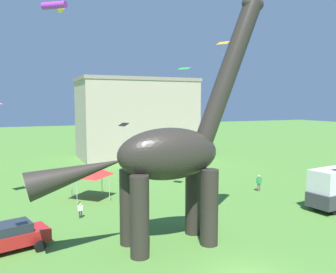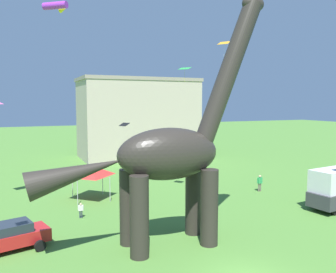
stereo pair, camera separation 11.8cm
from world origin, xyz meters
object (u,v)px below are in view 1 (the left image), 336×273
person_vendor_side (259,181)px  parked_sedan_left (10,236)px  festival_canopy_tent (90,171)px  kite_mid_left (56,6)px  kite_near_high (124,124)px  kite_high_left (223,43)px  person_photographer (80,209)px  kite_drifting (184,69)px  dinosaur_sculpture (168,154)px

person_vendor_side → parked_sedan_left: bearing=-131.3°
festival_canopy_tent → kite_mid_left: bearing=104.8°
parked_sedan_left → kite_near_high: bearing=26.7°
festival_canopy_tent → kite_mid_left: 16.48m
festival_canopy_tent → kite_high_left: size_ratio=1.65×
kite_near_high → kite_mid_left: kite_mid_left is taller
person_photographer → kite_drifting: size_ratio=0.90×
dinosaur_sculpture → kite_high_left: size_ratio=7.87×
festival_canopy_tent → kite_drifting: 11.88m
kite_near_high → kite_mid_left: 13.93m
dinosaur_sculpture → kite_high_left: 27.52m
kite_mid_left → kite_high_left: size_ratio=1.35×
kite_near_high → kite_high_left: bearing=29.2°
kite_mid_left → kite_high_left: kite_mid_left is taller
festival_canopy_tent → person_vendor_side: bearing=-13.3°
person_vendor_side → kite_drifting: bearing=-148.1°
person_photographer → festival_canopy_tent: festival_canopy_tent is taller
kite_drifting → person_vendor_side: bearing=-3.2°
parked_sedan_left → kite_drifting: 18.20m
dinosaur_sculpture → kite_drifting: dinosaur_sculpture is taller
kite_drifting → kite_high_left: (10.93, 11.20, 4.52)m
kite_near_high → person_photographer: bearing=-138.0°
dinosaur_sculpture → kite_high_left: (16.19, 19.71, 10.33)m
kite_high_left → person_vendor_side: bearing=-105.4°
parked_sedan_left → kite_drifting: bearing=7.4°
person_vendor_side → kite_high_left: bearing=109.8°
person_photographer → person_vendor_side: bearing=-162.4°
parked_sedan_left → person_vendor_side: (21.55, 5.21, 0.15)m
parked_sedan_left → festival_canopy_tent: size_ratio=1.43×
kite_mid_left → kite_drifting: kite_mid_left is taller
person_photographer → kite_high_left: 28.17m
person_photographer → kite_drifting: (9.13, 1.57, 10.56)m
dinosaur_sculpture → person_vendor_side: (12.99, 8.08, -4.47)m
kite_near_high → kite_drifting: 7.06m
kite_drifting → kite_high_left: 16.29m
festival_canopy_tent → kite_high_left: kite_high_left is taller
parked_sedan_left → person_vendor_side: 22.17m
parked_sedan_left → kite_near_high: 13.59m
person_vendor_side → festival_canopy_tent: size_ratio=0.50×
person_vendor_side → festival_canopy_tent: 15.70m
parked_sedan_left → person_vendor_side: size_ratio=2.87×
festival_canopy_tent → kite_drifting: bearing=-22.9°
festival_canopy_tent → kite_high_left: 24.03m
person_photographer → kite_high_left: size_ratio=0.58×
dinosaur_sculpture → person_vendor_side: dinosaur_sculpture is taller
person_photographer → person_vendor_side: (16.87, 1.14, 0.28)m
dinosaur_sculpture → kite_near_high: dinosaur_sculpture is taller
person_photographer → festival_canopy_tent: bearing=-95.7°
dinosaur_sculpture → kite_mid_left: kite_mid_left is taller
dinosaur_sculpture → festival_canopy_tent: (-2.21, 11.67, -2.88)m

